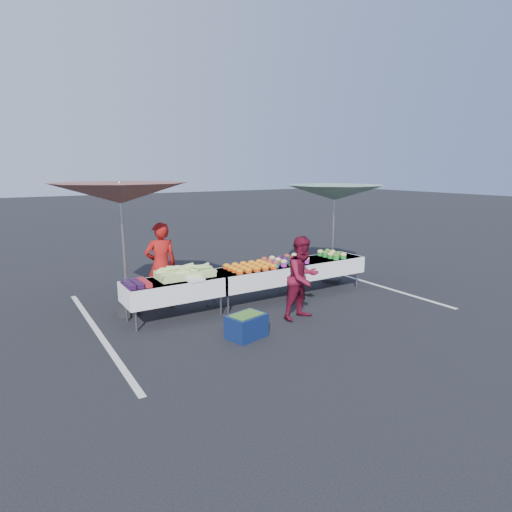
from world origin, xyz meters
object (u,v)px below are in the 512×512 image
table_right (322,265)px  umbrella_right (335,193)px  table_left (174,288)px  table_center (256,276)px  vendor (161,266)px  customer (303,278)px  storage_bin (246,325)px  umbrella_left (120,194)px

table_right → umbrella_right: (0.70, 0.45, 1.60)m
table_left → table_center: bearing=0.0°
vendor → customer: 2.84m
table_center → storage_bin: bearing=-126.7°
vendor → customer: bearing=140.9°
vendor → table_right: bearing=174.1°
vendor → storage_bin: bearing=111.7°
customer → storage_bin: size_ratio=2.21×
table_left → umbrella_left: umbrella_left is taller
vendor → umbrella_right: umbrella_right is taller
table_left → customer: bearing=-31.8°
table_right → storage_bin: size_ratio=2.64×
vendor → umbrella_left: (-0.73, -0.05, 1.44)m
umbrella_left → umbrella_right: (5.00, -0.24, -0.12)m
customer → umbrella_right: bearing=29.0°
table_left → vendor: (0.03, 0.74, 0.29)m
vendor → umbrella_right: 4.48m
table_left → umbrella_right: bearing=6.0°
table_center → customer: size_ratio=1.19×
table_right → umbrella_left: bearing=170.8°
umbrella_left → vendor: bearing=3.7°
vendor → umbrella_left: 1.61m
customer → storage_bin: customer is taller
table_left → storage_bin: bearing=-66.2°
table_right → umbrella_left: (-4.30, 0.69, 1.72)m
table_center → storage_bin: 1.93m
storage_bin → vendor: bearing=92.1°
customer → table_right: bearing=30.8°
vendor → customer: size_ratio=1.11×
vendor → table_center: bearing=163.2°
table_left → umbrella_right: (4.30, 0.45, 1.60)m
umbrella_left → storage_bin: size_ratio=4.25×
umbrella_right → table_center: bearing=-169.8°
table_left → vendor: vendor is taller
customer → storage_bin: (-1.37, -0.25, -0.57)m
table_center → customer: 1.30m
umbrella_left → storage_bin: 3.34m
umbrella_right → table_right: bearing=-147.3°
vendor → umbrella_right: (4.27, -0.29, 1.31)m
umbrella_left → storage_bin: bearing=-58.3°
table_right → customer: (-1.56, -1.26, 0.20)m
storage_bin → table_left: bearing=100.0°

